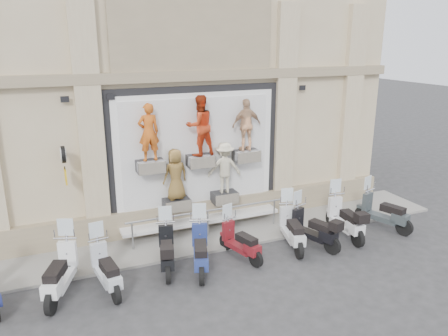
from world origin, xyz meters
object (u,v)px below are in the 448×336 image
Objects in this scene: guard_rail at (208,224)px; scooter_j at (384,205)px; scooter_e at (200,242)px; scooter_g at (292,221)px; scooter_c at (105,261)px; scooter_d at (166,242)px; clock_sign_bracket at (64,160)px; scooter_b at (59,263)px; scooter_i at (346,211)px; scooter_f at (240,234)px; scooter_h at (313,221)px.

scooter_j is (5.46, -1.51, 0.34)m from guard_rail.
scooter_e is 1.01× the size of scooter_g.
scooter_e is (2.43, 0.01, 0.04)m from scooter_c.
scooter_d is at bearing 4.91° from scooter_c.
clock_sign_bracket is 0.51× the size of scooter_e.
clock_sign_bracket is at bearing 176.42° from scooter_g.
scooter_b reaches higher than guard_rail.
scooter_g is (2.92, 0.22, -0.01)m from scooter_e.
scooter_i is (4.79, 0.20, 0.01)m from scooter_e.
scooter_i is (3.55, 0.02, 0.12)m from scooter_f.
scooter_e reaches higher than scooter_f.
scooter_j reaches higher than scooter_c.
scooter_b reaches higher than scooter_g.
scooter_d is at bearing 173.33° from scooter_e.
scooter_j is at bearing 12.79° from scooter_d.
scooter_f is 0.86× the size of scooter_i.
scooter_d reaches higher than guard_rail.
scooter_h reaches higher than scooter_c.
scooter_h is (2.28, -0.15, 0.06)m from scooter_f.
scooter_c is 0.96× the size of scooter_g.
scooter_d is 5.60m from scooter_i.
scooter_d is 0.96× the size of scooter_j.
scooter_e is (-0.86, -1.72, 0.35)m from guard_rail.
clock_sign_bracket reaches higher than scooter_f.
scooter_j is at bearing -15.48° from guard_rail.
guard_rail is 2.66× the size of scooter_c.
clock_sign_bracket is at bearing 139.13° from scooter_f.
guard_rail is 5.67m from scooter_j.
clock_sign_bracket is 3.52m from scooter_d.
scooter_i is at bearing 14.11° from scooter_g.
guard_rail is 4.60m from scooter_b.
scooter_h is at bearing 18.59° from scooter_e.
scooter_b is at bearing 161.39° from scooter_j.
scooter_i is at bearing -15.50° from scooter_f.
scooter_i is at bearing 12.39° from scooter_d.
scooter_g is (1.68, 0.04, 0.09)m from scooter_f.
scooter_b is 1.04× the size of scooter_j.
scooter_e is 4.80m from scooter_i.
scooter_f is at bearing -5.28° from scooter_c.
scooter_e is at bearing -161.02° from scooter_g.
scooter_h is at bearing 164.57° from scooter_j.
scooter_g is 0.63m from scooter_h.
scooter_d is 0.95× the size of scooter_e.
scooter_f is at bearing 20.99° from scooter_b.
clock_sign_bracket is 3.05m from scooter_c.
scooter_b is at bearing -160.09° from guard_rail.
clock_sign_bracket is 7.20m from scooter_h.
scooter_b is (-4.32, -1.56, 0.38)m from guard_rail.
scooter_h is at bearing -32.24° from guard_rail.
scooter_c is 7.22m from scooter_i.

